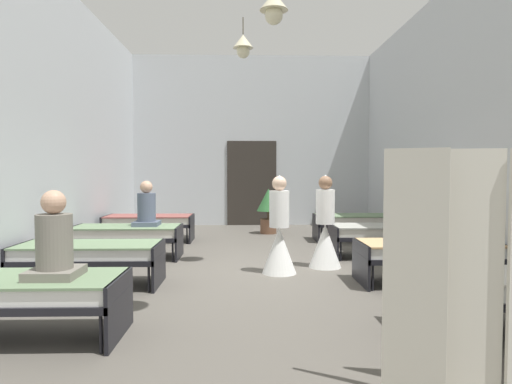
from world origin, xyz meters
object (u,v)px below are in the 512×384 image
Objects in this scene: privacy_screen at (474,273)px; bed_left_row_3 at (149,221)px; patient_seated_primary at (54,245)px; bed_left_row_0 at (17,292)px; bed_right_row_1 at (428,252)px; potted_plant at (268,206)px; bed_left_row_2 at (126,234)px; bed_right_row_0 at (511,288)px; nurse_near_aisle at (279,238)px; nurse_mid_aisle at (325,234)px; bed_right_row_2 at (385,233)px; bed_right_row_3 at (358,221)px; patient_seated_secondary at (147,209)px; bed_left_row_1 at (89,253)px.

bed_left_row_3 is at bearing 128.17° from privacy_screen.
privacy_screen reaches higher than patient_seated_primary.
bed_right_row_1 is at bearing 22.40° from bed_left_row_0.
bed_left_row_2 is at bearing -131.20° from potted_plant.
nurse_near_aisle is (-2.00, 2.57, 0.09)m from bed_right_row_0.
bed_left_row_3 is at bearing 93.51° from patient_seated_primary.
bed_right_row_0 is 7.33m from bed_left_row_3.
nurse_mid_aisle is (0.77, 0.40, 0.00)m from nurse_near_aisle.
nurse_mid_aisle is 3.96m from potted_plant.
bed_right_row_2 is 2.35m from nurse_near_aisle.
bed_right_row_2 is 1.28× the size of nurse_mid_aisle.
bed_right_row_0 is at bearing -51.04° from bed_left_row_3.
nurse_near_aisle is at bearing 150.49° from nurse_mid_aisle.
bed_right_row_3 is 4.67m from patient_seated_secondary.
bed_left_row_0 is 1.00× the size of bed_right_row_0.
potted_plant is at bearing 23.50° from bed_left_row_3.
potted_plant is at bearing 111.18° from bed_right_row_1.
bed_right_row_1 is at bearing -98.43° from nurse_mid_aisle.
bed_left_row_2 is (-4.61, 1.90, 0.00)m from bed_right_row_1.
privacy_screen is (-0.95, -1.12, 0.41)m from bed_right_row_0.
privacy_screen is at bearing -16.95° from bed_left_row_0.
bed_left_row_1 is at bearing -90.00° from bed_left_row_2.
patient_seated_primary reaches higher than bed_left_row_1.
bed_right_row_2 is (4.61, 3.80, 0.00)m from bed_left_row_0.
bed_left_row_1 is at bearing 100.37° from patient_seated_primary.
nurse_mid_aisle is at bearing 138.82° from bed_right_row_1.
bed_left_row_3 is 4.61m from bed_right_row_3.
potted_plant is (-1.92, 3.07, 0.24)m from bed_right_row_2.
potted_plant reaches higher than bed_left_row_0.
bed_right_row_2 is (0.00, 1.90, 0.00)m from bed_right_row_1.
bed_left_row_3 is at bearing 128.96° from bed_right_row_0.
bed_right_row_0 and bed_right_row_2 have the same top height.
potted_plant is (2.33, 6.88, -0.19)m from patient_seated_primary.
bed_left_row_0 is 5.97m from bed_right_row_2.
bed_left_row_2 is (0.00, 3.80, 0.00)m from bed_left_row_0.
bed_right_row_1 is 4.70m from patient_seated_secondary.
potted_plant is (-1.92, 6.87, 0.24)m from bed_right_row_0.
bed_left_row_1 is 3.80m from bed_left_row_3.
bed_left_row_1 is at bearing -100.23° from patient_seated_secondary.
patient_seated_secondary is at bearing -79.34° from bed_left_row_3.
bed_right_row_0 is 1.28× the size of nurse_mid_aisle.
bed_left_row_3 is 4.08m from nurse_near_aisle.
bed_right_row_0 is at bearing -42.04° from patient_seated_secondary.
privacy_screen reaches higher than bed_right_row_2.
bed_right_row_0 and bed_left_row_2 have the same top height.
bed_right_row_3 is 2.99m from nurse_mid_aisle.
patient_seated_secondary is 5.96m from privacy_screen.
privacy_screen is at bearing -56.26° from patient_seated_secondary.
patient_seated_secondary reaches higher than bed_left_row_3.
bed_right_row_3 is at bearing 8.52° from nurse_mid_aisle.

